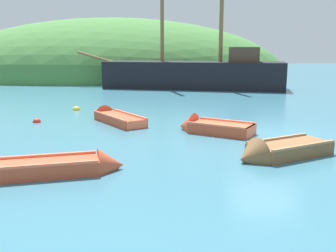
# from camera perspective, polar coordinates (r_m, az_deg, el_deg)

# --- Properties ---
(ground_plane) EXTENTS (120.00, 120.00, 0.00)m
(ground_plane) POSITION_cam_1_polar(r_m,az_deg,el_deg) (14.72, 14.02, -1.48)
(ground_plane) COLOR teal
(shore_hill) EXTENTS (37.12, 21.60, 12.30)m
(shore_hill) POSITION_cam_1_polar(r_m,az_deg,el_deg) (43.55, -7.70, 7.15)
(shore_hill) COLOR #477F3D
(shore_hill) RESTS_ON ground
(sailing_ship) EXTENTS (16.20, 7.08, 12.21)m
(sailing_ship) POSITION_cam_1_polar(r_m,az_deg,el_deg) (30.77, 3.94, 6.96)
(sailing_ship) COLOR black
(sailing_ship) RESTS_ON ground
(rowboat_portside) EXTENTS (2.69, 3.72, 0.97)m
(rowboat_portside) POSITION_cam_1_polar(r_m,az_deg,el_deg) (17.34, -7.88, 1.06)
(rowboat_portside) COLOR #C64C2D
(rowboat_portside) RESTS_ON ground
(rowboat_outer_right) EXTENTS (3.37, 1.52, 0.94)m
(rowboat_outer_right) POSITION_cam_1_polar(r_m,az_deg,el_deg) (10.52, -14.51, -5.97)
(rowboat_outer_right) COLOR #C64C2D
(rowboat_outer_right) RESTS_ON ground
(rowboat_outer_left) EXTENTS (3.03, 2.58, 1.10)m
(rowboat_outer_left) POSITION_cam_1_polar(r_m,az_deg,el_deg) (15.02, 6.09, -0.40)
(rowboat_outer_left) COLOR #C64C2D
(rowboat_outer_left) RESTS_ON ground
(rowboat_center) EXTENTS (3.32, 2.31, 1.10)m
(rowboat_center) POSITION_cam_1_polar(r_m,az_deg,el_deg) (12.03, 15.55, -3.77)
(rowboat_center) COLOR brown
(rowboat_center) RESTS_ON ground
(buoy_red) EXTENTS (0.35, 0.35, 0.35)m
(buoy_red) POSITION_cam_1_polar(r_m,az_deg,el_deg) (17.84, -18.44, 0.51)
(buoy_red) COLOR red
(buoy_red) RESTS_ON ground
(buoy_yellow) EXTENTS (0.41, 0.41, 0.41)m
(buoy_yellow) POSITION_cam_1_polar(r_m,az_deg,el_deg) (20.73, -13.11, 2.26)
(buoy_yellow) COLOR yellow
(buoy_yellow) RESTS_ON ground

